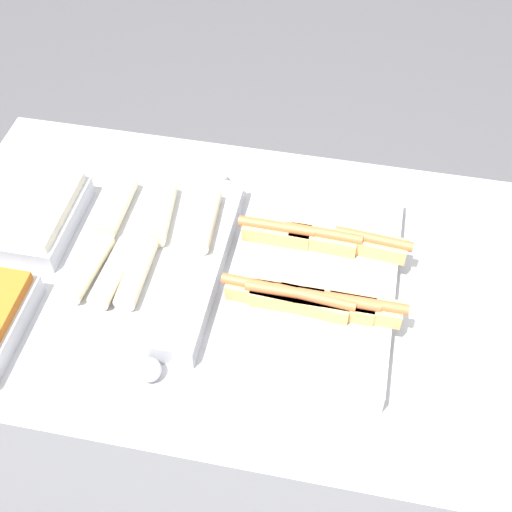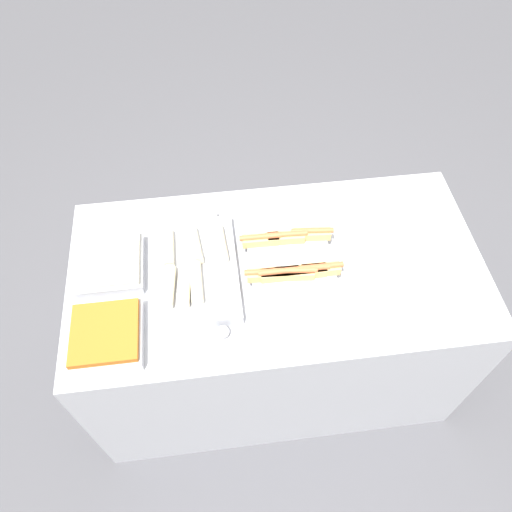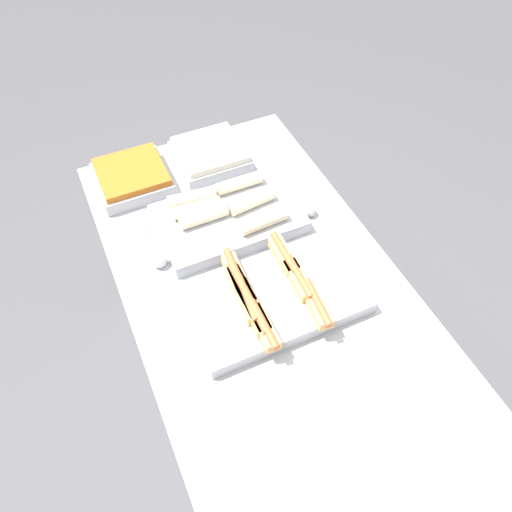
{
  "view_description": "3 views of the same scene",
  "coord_description": "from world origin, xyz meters",
  "px_view_note": "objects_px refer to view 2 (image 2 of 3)",
  "views": [
    {
      "loc": [
        0.11,
        -0.93,
        2.08
      ],
      "look_at": [
        -0.08,
        0.0,
        0.98
      ],
      "focal_mm": 50.0,
      "sensor_mm": 36.0,
      "label": 1
    },
    {
      "loc": [
        -0.22,
        -1.09,
        2.49
      ],
      "look_at": [
        -0.08,
        0.0,
        0.98
      ],
      "focal_mm": 35.0,
      "sensor_mm": 36.0,
      "label": 2
    },
    {
      "loc": [
        0.78,
        -0.4,
        2.18
      ],
      "look_at": [
        -0.08,
        0.0,
        0.98
      ],
      "focal_mm": 35.0,
      "sensor_mm": 36.0,
      "label": 3
    }
  ],
  "objects_px": {
    "tray_side_back": "(110,265)",
    "tray_side_front": "(106,336)",
    "tray_hotdogs": "(290,260)",
    "tray_wraps": "(195,269)",
    "serving_spoon_far": "(208,216)",
    "serving_spoon_near": "(219,333)"
  },
  "relations": [
    {
      "from": "serving_spoon_far",
      "to": "serving_spoon_near",
      "type": "bearing_deg",
      "value": -90.12
    },
    {
      "from": "tray_wraps",
      "to": "serving_spoon_near",
      "type": "xyz_separation_m",
      "value": [
        0.07,
        -0.27,
        -0.01
      ]
    },
    {
      "from": "tray_side_front",
      "to": "tray_side_back",
      "type": "height_order",
      "value": "same"
    },
    {
      "from": "tray_wraps",
      "to": "tray_side_back",
      "type": "xyz_separation_m",
      "value": [
        -0.32,
        0.06,
        0.0
      ]
    },
    {
      "from": "tray_side_back",
      "to": "tray_wraps",
      "type": "bearing_deg",
      "value": -10.74
    },
    {
      "from": "tray_hotdogs",
      "to": "tray_side_front",
      "type": "bearing_deg",
      "value": -160.78
    },
    {
      "from": "serving_spoon_near",
      "to": "serving_spoon_far",
      "type": "bearing_deg",
      "value": 89.88
    },
    {
      "from": "tray_hotdogs",
      "to": "tray_side_back",
      "type": "relative_size",
      "value": 2.06
    },
    {
      "from": "tray_wraps",
      "to": "tray_side_front",
      "type": "bearing_deg",
      "value": -142.83
    },
    {
      "from": "tray_hotdogs",
      "to": "serving_spoon_far",
      "type": "xyz_separation_m",
      "value": [
        -0.3,
        0.28,
        -0.02
      ]
    },
    {
      "from": "tray_hotdogs",
      "to": "tray_wraps",
      "type": "relative_size",
      "value": 1.1
    },
    {
      "from": "tray_side_front",
      "to": "serving_spoon_far",
      "type": "height_order",
      "value": "tray_side_front"
    },
    {
      "from": "tray_hotdogs",
      "to": "tray_side_back",
      "type": "bearing_deg",
      "value": 174.55
    },
    {
      "from": "tray_wraps",
      "to": "tray_side_front",
      "type": "height_order",
      "value": "tray_wraps"
    },
    {
      "from": "tray_side_front",
      "to": "serving_spoon_far",
      "type": "bearing_deg",
      "value": 53.01
    },
    {
      "from": "tray_side_back",
      "to": "serving_spoon_far",
      "type": "height_order",
      "value": "tray_side_back"
    },
    {
      "from": "tray_side_front",
      "to": "serving_spoon_far",
      "type": "relative_size",
      "value": 1.13
    },
    {
      "from": "tray_wraps",
      "to": "tray_side_back",
      "type": "height_order",
      "value": "tray_wraps"
    },
    {
      "from": "tray_side_front",
      "to": "tray_side_back",
      "type": "relative_size",
      "value": 1.0
    },
    {
      "from": "tray_side_front",
      "to": "tray_hotdogs",
      "type": "bearing_deg",
      "value": 19.22
    },
    {
      "from": "tray_hotdogs",
      "to": "tray_side_back",
      "type": "height_order",
      "value": "tray_hotdogs"
    },
    {
      "from": "tray_side_back",
      "to": "tray_side_front",
      "type": "bearing_deg",
      "value": -90.0
    }
  ]
}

